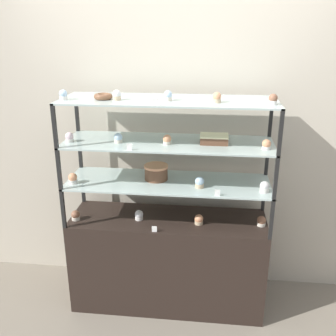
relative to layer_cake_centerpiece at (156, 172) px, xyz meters
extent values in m
plane|color=gray|center=(0.09, -0.03, -1.10)|extent=(20.00, 20.00, 0.00)
cube|color=beige|center=(0.09, 0.35, 0.20)|extent=(8.00, 0.05, 2.60)
cube|color=black|center=(0.09, -0.03, -0.73)|extent=(1.47, 0.47, 0.74)
cube|color=black|center=(-0.63, 0.19, -0.21)|extent=(0.02, 0.02, 0.30)
cube|color=black|center=(0.81, 0.19, -0.21)|extent=(0.02, 0.02, 0.30)
cube|color=black|center=(-0.63, -0.26, -0.21)|extent=(0.02, 0.02, 0.30)
cube|color=black|center=(0.81, -0.26, -0.21)|extent=(0.02, 0.02, 0.30)
cube|color=#B2C6C1|center=(0.09, -0.03, -0.06)|extent=(1.47, 0.47, 0.01)
cube|color=black|center=(-0.63, 0.19, 0.09)|extent=(0.02, 0.02, 0.30)
cube|color=black|center=(0.81, 0.19, 0.09)|extent=(0.02, 0.02, 0.30)
cube|color=black|center=(-0.63, -0.26, 0.09)|extent=(0.02, 0.02, 0.30)
cube|color=black|center=(0.81, -0.26, 0.09)|extent=(0.02, 0.02, 0.30)
cube|color=#B2C6C1|center=(0.09, -0.03, 0.24)|extent=(1.47, 0.47, 0.01)
cube|color=black|center=(-0.63, 0.19, 0.39)|extent=(0.02, 0.02, 0.30)
cube|color=black|center=(0.81, 0.19, 0.39)|extent=(0.02, 0.02, 0.30)
cube|color=black|center=(-0.63, -0.26, 0.39)|extent=(0.02, 0.02, 0.30)
cube|color=black|center=(0.81, -0.26, 0.39)|extent=(0.02, 0.02, 0.30)
cube|color=#B2C6C1|center=(0.09, -0.03, 0.54)|extent=(1.47, 0.47, 0.01)
cylinder|color=brown|center=(0.00, 0.00, -0.01)|extent=(0.17, 0.17, 0.09)
cylinder|color=#E5996B|center=(0.00, 0.00, 0.05)|extent=(0.18, 0.18, 0.02)
cube|color=brown|center=(0.41, -0.02, 0.27)|extent=(0.19, 0.14, 0.05)
cube|color=#F4EAB2|center=(0.41, -0.02, 0.30)|extent=(0.19, 0.14, 0.01)
cylinder|color=beige|center=(-0.59, -0.13, -0.34)|extent=(0.06, 0.06, 0.03)
sphere|color=#8C5B42|center=(-0.59, -0.13, -0.31)|extent=(0.06, 0.06, 0.06)
cylinder|color=white|center=(-0.12, -0.07, -0.34)|extent=(0.06, 0.06, 0.03)
sphere|color=white|center=(-0.12, -0.07, -0.31)|extent=(0.06, 0.06, 0.06)
cylinder|color=#CCB28C|center=(0.32, -0.10, -0.34)|extent=(0.06, 0.06, 0.03)
sphere|color=#E5996B|center=(0.32, -0.10, -0.31)|extent=(0.06, 0.06, 0.06)
cylinder|color=beige|center=(0.78, -0.07, -0.34)|extent=(0.06, 0.06, 0.03)
sphere|color=#8C5B42|center=(0.78, -0.07, -0.31)|extent=(0.06, 0.06, 0.06)
cube|color=white|center=(0.02, -0.25, -0.33)|extent=(0.04, 0.00, 0.04)
cylinder|color=white|center=(-0.58, -0.14, -0.04)|extent=(0.06, 0.06, 0.03)
sphere|color=#E5996B|center=(-0.58, -0.14, -0.01)|extent=(0.06, 0.06, 0.06)
cylinder|color=#CCB28C|center=(0.32, -0.12, -0.04)|extent=(0.06, 0.06, 0.03)
sphere|color=silver|center=(0.32, -0.12, -0.01)|extent=(0.06, 0.06, 0.06)
cylinder|color=white|center=(0.76, -0.15, -0.04)|extent=(0.06, 0.06, 0.03)
sphere|color=white|center=(0.76, -0.15, -0.01)|extent=(0.06, 0.06, 0.06)
cube|color=white|center=(0.45, -0.25, -0.03)|extent=(0.04, 0.00, 0.04)
cylinder|color=white|center=(-0.59, -0.10, 0.25)|extent=(0.06, 0.06, 0.02)
sphere|color=silver|center=(-0.59, -0.10, 0.28)|extent=(0.06, 0.06, 0.06)
cylinder|color=beige|center=(-0.25, -0.08, 0.25)|extent=(0.06, 0.06, 0.02)
sphere|color=silver|center=(-0.25, -0.08, 0.28)|extent=(0.06, 0.06, 0.06)
cylinder|color=beige|center=(0.09, -0.09, 0.25)|extent=(0.06, 0.06, 0.02)
sphere|color=#E5996B|center=(0.09, -0.09, 0.28)|extent=(0.06, 0.06, 0.06)
cylinder|color=white|center=(0.75, -0.13, 0.25)|extent=(0.06, 0.06, 0.02)
sphere|color=#E5996B|center=(0.75, -0.13, 0.28)|extent=(0.06, 0.06, 0.06)
cube|color=white|center=(-0.14, -0.25, 0.26)|extent=(0.04, 0.00, 0.04)
cylinder|color=white|center=(-0.60, -0.13, 0.56)|extent=(0.05, 0.05, 0.03)
sphere|color=silver|center=(-0.60, -0.13, 0.58)|extent=(0.05, 0.05, 0.05)
cylinder|color=#CCB28C|center=(-0.24, -0.10, 0.56)|extent=(0.05, 0.05, 0.03)
sphere|color=white|center=(-0.24, -0.10, 0.58)|extent=(0.05, 0.05, 0.05)
cylinder|color=beige|center=(0.10, -0.09, 0.56)|extent=(0.05, 0.05, 0.03)
sphere|color=silver|center=(0.10, -0.09, 0.58)|extent=(0.05, 0.05, 0.05)
cylinder|color=#CCB28C|center=(0.42, -0.11, 0.56)|extent=(0.05, 0.05, 0.03)
sphere|color=#E5996B|center=(0.42, -0.11, 0.58)|extent=(0.05, 0.05, 0.05)
cylinder|color=white|center=(0.77, -0.14, 0.56)|extent=(0.05, 0.05, 0.03)
sphere|color=#8C5B42|center=(0.77, -0.14, 0.58)|extent=(0.05, 0.05, 0.05)
cube|color=white|center=(0.04, -0.25, 0.56)|extent=(0.04, 0.00, 0.04)
torus|color=brown|center=(-0.34, -0.08, 0.56)|extent=(0.13, 0.13, 0.04)
camera|label=1|loc=(0.38, -2.65, 1.03)|focal=42.00mm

